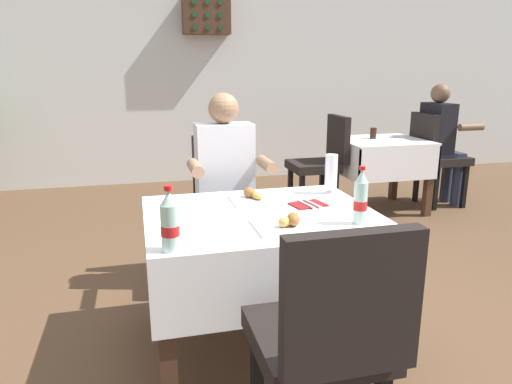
{
  "coord_description": "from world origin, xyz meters",
  "views": [
    {
      "loc": [
        -0.6,
        -2.12,
        1.4
      ],
      "look_at": [
        -0.04,
        0.08,
        0.8
      ],
      "focal_mm": 32.89,
      "sensor_mm": 36.0,
      "label": 1
    }
  ],
  "objects": [
    {
      "name": "seated_diner_far",
      "position": [
        -0.07,
        0.71,
        0.71
      ],
      "size": [
        0.5,
        0.46,
        1.26
      ],
      "color": "#282D42",
      "rests_on": "ground"
    },
    {
      "name": "plate_near_camera",
      "position": [
        0.01,
        -0.26,
        0.74
      ],
      "size": [
        0.25,
        0.25,
        0.07
      ],
      "color": "white",
      "rests_on": "main_dining_table"
    },
    {
      "name": "plate_far_diner",
      "position": [
        -0.02,
        0.21,
        0.74
      ],
      "size": [
        0.23,
        0.23,
        0.06
      ],
      "color": "white",
      "rests_on": "main_dining_table"
    },
    {
      "name": "cola_bottle_primary",
      "position": [
        -0.5,
        -0.41,
        0.83
      ],
      "size": [
        0.07,
        0.07,
        0.26
      ],
      "color": "silver",
      "rests_on": "main_dining_table"
    },
    {
      "name": "back_wall",
      "position": [
        0.0,
        3.9,
        1.37
      ],
      "size": [
        11.0,
        0.12,
        2.75
      ],
      "primitive_type": "cube",
      "color": "silver",
      "rests_on": "ground"
    },
    {
      "name": "ground_plane",
      "position": [
        0.0,
        0.0,
        0.0
      ],
      "size": [
        11.0,
        11.0,
        0.0
      ],
      "primitive_type": "plane",
      "color": "brown"
    },
    {
      "name": "background_table_tumbler",
      "position": [
        1.71,
        2.14,
        0.78
      ],
      "size": [
        0.06,
        0.06,
        0.11
      ],
      "primitive_type": "cylinder",
      "color": "black",
      "rests_on": "background_dining_table"
    },
    {
      "name": "background_patron",
      "position": [
        2.43,
        2.06,
        0.71
      ],
      "size": [
        0.46,
        0.5,
        1.26
      ],
      "color": "#282D42",
      "rests_on": "ground"
    },
    {
      "name": "chair_near_camera_side",
      "position": [
        -0.04,
        -0.86,
        0.55
      ],
      "size": [
        0.44,
        0.5,
        0.97
      ],
      "color": "black",
      "rests_on": "ground"
    },
    {
      "name": "cola_bottle_secondary",
      "position": [
        0.35,
        -0.29,
        0.84
      ],
      "size": [
        0.06,
        0.06,
        0.26
      ],
      "color": "silver",
      "rests_on": "main_dining_table"
    },
    {
      "name": "main_dining_table",
      "position": [
        -0.04,
        -0.02,
        0.56
      ],
      "size": [
        1.11,
        0.9,
        0.72
      ],
      "color": "white",
      "rests_on": "ground"
    },
    {
      "name": "background_chair_left",
      "position": [
        1.13,
        2.06,
        0.55
      ],
      "size": [
        0.5,
        0.44,
        0.97
      ],
      "color": "black",
      "rests_on": "ground"
    },
    {
      "name": "napkin_cutlery_set",
      "position": [
        0.23,
        0.05,
        0.73
      ],
      "size": [
        0.19,
        0.2,
        0.01
      ],
      "color": "maroon",
      "rests_on": "main_dining_table"
    },
    {
      "name": "background_dining_table",
      "position": [
        1.76,
        2.06,
        0.53
      ],
      "size": [
        0.84,
        0.76,
        0.72
      ],
      "color": "white",
      "rests_on": "ground"
    },
    {
      "name": "wall_bottle_rack",
      "position": [
        0.29,
        3.74,
        2.01
      ],
      "size": [
        0.56,
        0.21,
        0.42
      ],
      "color": "#472D1E"
    },
    {
      "name": "chair_far_diner_seat",
      "position": [
        -0.04,
        0.82,
        0.55
      ],
      "size": [
        0.44,
        0.5,
        0.97
      ],
      "color": "black",
      "rests_on": "ground"
    },
    {
      "name": "background_chair_right",
      "position": [
        2.39,
        2.06,
        0.55
      ],
      "size": [
        0.5,
        0.44,
        0.97
      ],
      "color": "black",
      "rests_on": "ground"
    },
    {
      "name": "beer_glass_left",
      "position": [
        0.44,
        0.24,
        0.84
      ],
      "size": [
        0.07,
        0.07,
        0.22
      ],
      "color": "white",
      "rests_on": "main_dining_table"
    }
  ]
}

